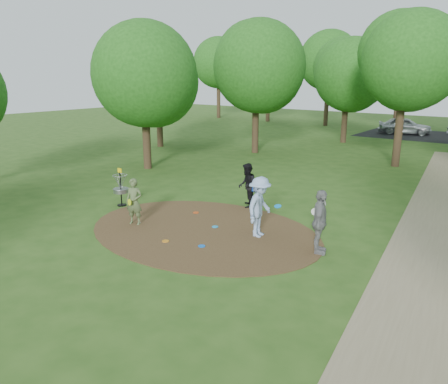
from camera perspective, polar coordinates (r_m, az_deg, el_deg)
The scene contains 15 objects.
ground at distance 14.87m, azimuth -2.79°, elevation -5.06°, with size 100.00×100.00×0.00m, color #2D5119.
dirt_clearing at distance 14.87m, azimuth -2.79°, elevation -5.02°, with size 8.40×8.40×0.02m, color #47301C.
footpath at distance 13.92m, azimuth 24.30°, elevation -7.87°, with size 2.00×40.00×0.01m, color #8C7A5B.
parking_lot at distance 41.62m, azimuth 27.21°, elevation 6.37°, with size 14.00×8.00×0.01m, color black.
player_observer_with_disc at distance 15.55m, azimuth -11.65°, elevation -1.25°, with size 0.70×0.59×1.65m.
player_throwing_with_disc at distance 14.10m, azimuth 4.70°, elevation -1.98°, with size 1.24×1.36×1.99m.
player_walking_with_disc at distance 17.27m, azimuth 3.01°, elevation 0.87°, with size 1.02×1.08×1.77m.
player_waiting_with_disc at distance 13.03m, azimuth 12.40°, elevation -3.86°, with size 0.84×1.22×1.93m.
disc_ground_cyan at distance 15.14m, azimuth -1.18°, elevation -4.56°, with size 0.22×0.22×0.02m, color #1C9CE3.
disc_ground_blue at distance 13.51m, azimuth -2.94°, elevation -7.06°, with size 0.22×0.22×0.02m, color blue.
disc_ground_red at distance 16.70m, azimuth -3.69°, elevation -2.69°, with size 0.22×0.22×0.02m, color #D94815.
car_left at distance 42.06m, azimuth 22.52°, elevation 7.99°, with size 1.77×4.40×1.50m, color #A8ACAF.
disc_ground_orange at distance 14.00m, azimuth -7.64°, elevation -6.37°, with size 0.22×0.22×0.02m, color orange.
disc_golf_basket at distance 17.90m, azimuth -13.36°, elevation 0.96°, with size 0.63×0.63×1.54m.
tree_ring at distance 21.73m, azimuth 14.29°, elevation 14.67°, with size 36.93×45.48×8.96m.
Camera 1 is at (8.96, -10.71, 5.12)m, focal length 35.00 mm.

